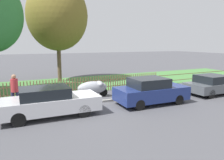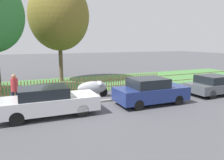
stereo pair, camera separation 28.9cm
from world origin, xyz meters
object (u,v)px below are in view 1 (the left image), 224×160
(parked_car_black_saloon, at_px, (49,102))
(covered_motorcycle, at_px, (93,88))
(parked_car_navy_estate, at_px, (151,91))
(pedestrian_near_fence, at_px, (15,89))
(tree_far_left, at_px, (57,16))
(parked_car_red_compact, at_px, (213,84))

(parked_car_black_saloon, height_order, covered_motorcycle, parked_car_black_saloon)
(parked_car_navy_estate, xyz_separation_m, pedestrian_near_fence, (-6.98, 2.33, 0.28))
(covered_motorcycle, xyz_separation_m, tree_far_left, (-0.72, 6.69, 5.06))
(parked_car_navy_estate, xyz_separation_m, parked_car_red_compact, (5.16, 0.19, -0.08))
(covered_motorcycle, distance_m, pedestrian_near_fence, 4.58)
(parked_car_navy_estate, height_order, covered_motorcycle, parked_car_navy_estate)
(tree_far_left, bearing_deg, parked_car_navy_estate, -71.58)
(tree_far_left, bearing_deg, parked_car_black_saloon, -104.65)
(parked_car_black_saloon, bearing_deg, covered_motorcycle, 40.19)
(parked_car_red_compact, relative_size, tree_far_left, 0.44)
(pedestrian_near_fence, bearing_deg, parked_car_red_compact, 13.17)
(parked_car_black_saloon, distance_m, parked_car_red_compact, 10.73)
(parked_car_navy_estate, relative_size, covered_motorcycle, 2.06)
(parked_car_black_saloon, xyz_separation_m, covered_motorcycle, (3.14, 2.58, -0.09))
(parked_car_navy_estate, bearing_deg, parked_car_red_compact, 3.18)
(parked_car_red_compact, distance_m, tree_far_left, 13.43)
(parked_car_navy_estate, distance_m, tree_far_left, 11.13)
(parked_car_black_saloon, bearing_deg, tree_far_left, 76.15)
(tree_far_left, distance_m, pedestrian_near_fence, 9.34)
(parked_car_red_compact, xyz_separation_m, pedestrian_near_fence, (-12.13, 2.14, 0.36))
(parked_car_navy_estate, bearing_deg, tree_far_left, 109.53)
(parked_car_red_compact, bearing_deg, tree_far_left, 131.16)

